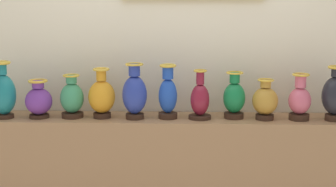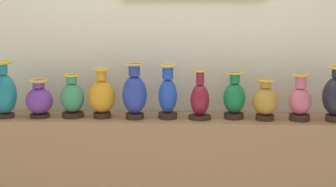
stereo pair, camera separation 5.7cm
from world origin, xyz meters
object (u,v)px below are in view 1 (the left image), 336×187
at_px(vase_onyx, 335,96).
at_px(vase_amber, 102,96).
at_px(vase_teal, 4,94).
at_px(vase_emerald, 234,98).
at_px(vase_jade, 72,99).
at_px(vase_burgundy, 200,100).
at_px(vase_sapphire, 168,95).
at_px(vase_rose, 300,100).
at_px(vase_ochre, 265,101).
at_px(vase_violet, 39,100).
at_px(vase_cobalt, 135,94).

bearing_deg(vase_onyx, vase_amber, 179.01).
relative_size(vase_teal, vase_emerald, 1.23).
height_order(vase_jade, vase_burgundy, vase_burgundy).
relative_size(vase_jade, vase_sapphire, 0.80).
bearing_deg(vase_rose, vase_ochre, 179.49).
xyz_separation_m(vase_teal, vase_ochre, (1.84, 0.02, -0.04)).
xyz_separation_m(vase_violet, vase_amber, (0.45, 0.01, 0.03)).
xyz_separation_m(vase_sapphire, vase_rose, (0.92, -0.02, -0.03)).
distance_m(vase_cobalt, vase_rose, 1.15).
distance_m(vase_teal, vase_violet, 0.25).
bearing_deg(vase_jade, vase_cobalt, -3.30).
xyz_separation_m(vase_jade, vase_onyx, (1.84, -0.03, 0.04)).
height_order(vase_teal, vase_jade, vase_teal).
height_order(vase_violet, vase_ochre, vase_ochre).
bearing_deg(vase_sapphire, vase_jade, 179.70).
distance_m(vase_sapphire, vase_rose, 0.92).
distance_m(vase_teal, vase_amber, 0.69).
bearing_deg(vase_violet, vase_jade, 4.83).
bearing_deg(vase_cobalt, vase_burgundy, 1.64).
xyz_separation_m(vase_cobalt, vase_rose, (1.15, 0.01, -0.04)).
xyz_separation_m(vase_violet, vase_emerald, (1.39, 0.04, 0.02)).
height_order(vase_amber, vase_rose, vase_amber).
bearing_deg(vase_amber, vase_cobalt, -4.98).
bearing_deg(vase_onyx, vase_rose, 176.71).
bearing_deg(vase_rose, vase_cobalt, -179.70).
relative_size(vase_sapphire, vase_burgundy, 1.10).
bearing_deg(vase_amber, vase_jade, 178.55).
distance_m(vase_ochre, vase_onyx, 0.48).
relative_size(vase_amber, vase_sapphire, 0.93).
distance_m(vase_burgundy, vase_onyx, 0.93).
height_order(vase_teal, vase_ochre, vase_teal).
relative_size(vase_violet, vase_onyx, 0.72).
height_order(vase_ochre, vase_rose, vase_rose).
distance_m(vase_rose, vase_onyx, 0.24).
height_order(vase_teal, vase_sapphire, vase_teal).
bearing_deg(vase_burgundy, vase_jade, 179.19).
bearing_deg(vase_jade, vase_emerald, 0.78).
xyz_separation_m(vase_teal, vase_rose, (2.08, 0.02, -0.04)).
distance_m(vase_ochre, vase_rose, 0.24).
distance_m(vase_jade, vase_rose, 1.60).
bearing_deg(vase_burgundy, vase_cobalt, -178.36).
height_order(vase_amber, vase_burgundy, vase_amber).
bearing_deg(vase_teal, vase_ochre, 0.61).
bearing_deg(vase_amber, vase_burgundy, -0.61).
distance_m(vase_jade, vase_emerald, 1.15).
distance_m(vase_sapphire, vase_emerald, 0.47).
relative_size(vase_teal, vase_burgundy, 1.16).
bearing_deg(vase_emerald, vase_rose, -4.49).
height_order(vase_teal, vase_amber, vase_teal).
distance_m(vase_jade, vase_ochre, 1.36).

